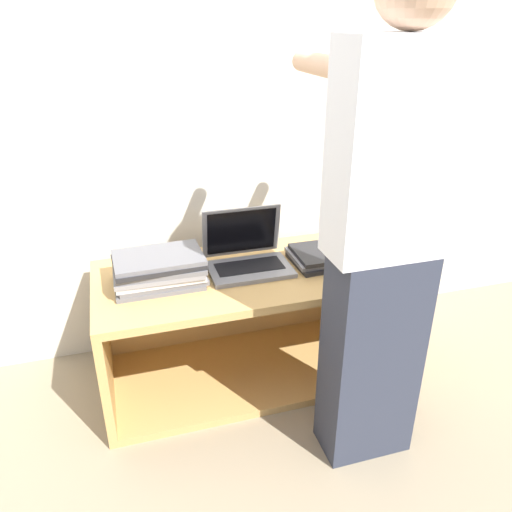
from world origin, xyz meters
TOP-DOWN VIEW (x-y plane):
  - ground_plane at (0.00, 0.00)m, footprint 12.00×12.00m
  - wall_back at (0.00, 0.73)m, footprint 8.00×0.05m
  - cart at (0.00, 0.38)m, footprint 1.38×0.63m
  - laptop_open at (0.00, 0.36)m, footprint 0.37×0.28m
  - laptop_stack_left at (-0.40, 0.31)m, footprint 0.38×0.27m
  - laptop_stack_right at (0.40, 0.31)m, footprint 0.38×0.26m
  - person at (0.31, -0.24)m, footprint 0.40×0.54m

SIDE VIEW (x-z plane):
  - ground_plane at x=0.00m, z-range 0.00..0.00m
  - cart at x=0.00m, z-range 0.00..0.56m
  - laptop_stack_right at x=0.40m, z-range 0.56..0.62m
  - laptop_open at x=0.00m, z-range 0.48..0.74m
  - laptop_stack_left at x=-0.40m, z-range 0.56..0.70m
  - person at x=0.31m, z-range 0.02..1.80m
  - wall_back at x=0.00m, z-range 0.00..2.40m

